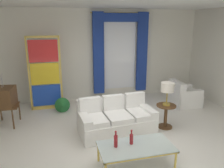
% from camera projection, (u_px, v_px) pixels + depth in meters
% --- Properties ---
extents(ground_plane, '(16.00, 16.00, 0.00)m').
position_uv_depth(ground_plane, '(122.00, 138.00, 5.08)').
color(ground_plane, white).
extents(wall_rear, '(8.00, 0.12, 3.00)m').
position_uv_depth(wall_rear, '(97.00, 55.00, 7.54)').
color(wall_rear, white).
rests_on(wall_rear, ground).
extents(ceiling_slab, '(8.00, 7.60, 0.04)m').
position_uv_depth(ceiling_slab, '(114.00, 1.00, 5.03)').
color(ceiling_slab, white).
extents(curtained_window, '(2.00, 0.17, 2.70)m').
position_uv_depth(curtained_window, '(121.00, 48.00, 7.51)').
color(curtained_window, white).
rests_on(curtained_window, ground).
extents(couch_white_long, '(1.83, 1.07, 0.86)m').
position_uv_depth(couch_white_long, '(115.00, 119.00, 5.36)').
color(couch_white_long, white).
rests_on(couch_white_long, ground).
extents(coffee_table, '(1.35, 0.70, 0.41)m').
position_uv_depth(coffee_table, '(136.00, 147.00, 4.01)').
color(coffee_table, silver).
rests_on(coffee_table, ground).
extents(bottle_blue_decanter, '(0.07, 0.07, 0.32)m').
position_uv_depth(bottle_blue_decanter, '(116.00, 140.00, 3.94)').
color(bottle_blue_decanter, maroon).
rests_on(bottle_blue_decanter, coffee_table).
extents(bottle_crystal_tall, '(0.07, 0.07, 0.29)m').
position_uv_depth(bottle_crystal_tall, '(131.00, 138.00, 4.04)').
color(bottle_crystal_tall, maroon).
rests_on(bottle_crystal_tall, coffee_table).
extents(vintage_tv, '(0.62, 0.65, 1.35)m').
position_uv_depth(vintage_tv, '(4.00, 98.00, 5.58)').
color(vintage_tv, brown).
rests_on(vintage_tv, ground).
extents(armchair_white, '(0.85, 0.85, 0.80)m').
position_uv_depth(armchair_white, '(183.00, 96.00, 7.08)').
color(armchair_white, white).
rests_on(armchair_white, ground).
extents(stained_glass_divider, '(0.95, 0.05, 2.20)m').
position_uv_depth(stained_glass_divider, '(45.00, 75.00, 6.56)').
color(stained_glass_divider, gold).
rests_on(stained_glass_divider, ground).
extents(peacock_figurine, '(0.44, 0.60, 0.50)m').
position_uv_depth(peacock_figurine, '(62.00, 106.00, 6.46)').
color(peacock_figurine, beige).
rests_on(peacock_figurine, ground).
extents(round_side_table, '(0.48, 0.48, 0.59)m').
position_uv_depth(round_side_table, '(166.00, 114.00, 5.53)').
color(round_side_table, brown).
rests_on(round_side_table, ground).
extents(table_lamp_brass, '(0.32, 0.32, 0.57)m').
position_uv_depth(table_lamp_brass, '(168.00, 88.00, 5.36)').
color(table_lamp_brass, '#B29338').
rests_on(table_lamp_brass, round_side_table).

